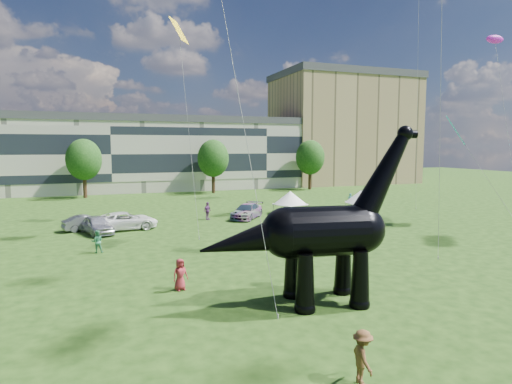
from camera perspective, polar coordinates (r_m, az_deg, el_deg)
name	(u,v)px	position (r m, az deg, el deg)	size (l,w,h in m)	color
ground	(331,318)	(20.52, 9.92, -16.26)	(220.00, 220.00, 0.00)	#16330C
terrace_row	(110,157)	(78.45, -18.83, 4.48)	(78.00, 11.00, 12.00)	beige
apartment_block	(343,131)	(95.36, 11.52, 7.92)	(28.00, 18.00, 22.00)	tan
tree_mid_left	(84,156)	(69.47, -21.99, 4.44)	(5.20, 5.20, 9.44)	#382314
tree_mid_right	(213,155)	(71.61, -5.74, 4.89)	(5.20, 5.20, 9.44)	#382314
tree_far_right	(310,155)	(78.00, 7.24, 4.96)	(5.20, 5.20, 9.44)	#382314
dinosaur_sculpture	(317,234)	(21.35, 8.07, -5.63)	(11.26, 3.61, 9.16)	black
car_silver	(97,225)	(40.80, -20.47, -4.11)	(1.92, 4.78, 1.63)	silver
car_grey	(87,223)	(42.91, -21.59, -3.81)	(1.50, 4.30, 1.42)	slate
car_white	(125,221)	(41.94, -17.04, -3.70)	(2.76, 5.98, 1.66)	white
car_dark	(247,211)	(46.26, -1.22, -2.57)	(2.24, 5.51, 1.60)	#595960
gazebo_near	(290,198)	(49.60, 4.58, -0.78)	(4.85, 4.85, 2.63)	white
gazebo_far	(361,197)	(52.50, 13.79, -0.61)	(4.40, 4.40, 2.56)	white
visitors	(210,238)	(32.60, -6.09, -6.18)	(52.29, 37.47, 1.89)	#713578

